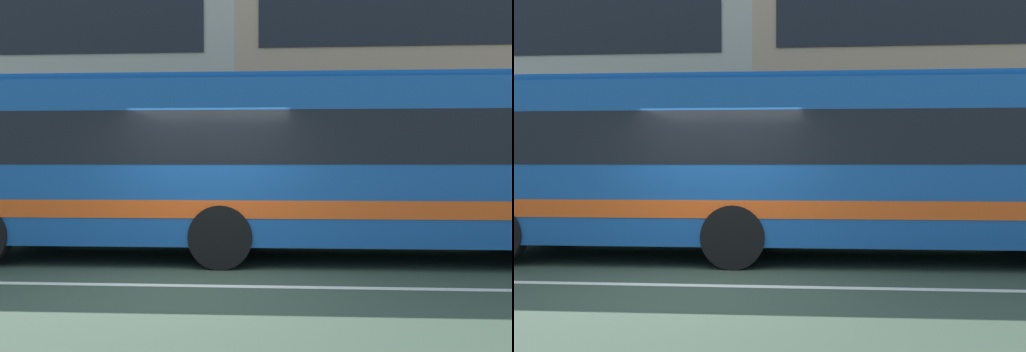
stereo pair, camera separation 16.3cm
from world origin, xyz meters
The scene contains 5 objects.
ground_plane centered at (0.00, 0.00, 0.00)m, with size 160.00×160.00×0.00m, color #344535.
lane_centre_line centered at (0.00, 0.00, 0.00)m, with size 60.00×0.16×0.01m, color silver.
hedge_row_far centered at (-0.50, 6.28, 0.59)m, with size 19.06×1.10×1.17m, color #336527.
apartment_block_right centered at (8.73, 15.84, 5.37)m, with size 18.49×11.86×10.75m.
transit_bus centered at (0.87, 2.47, 1.70)m, with size 11.15×2.73×3.09m.
Camera 1 is at (1.35, -7.69, 1.63)m, focal length 40.82 mm.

